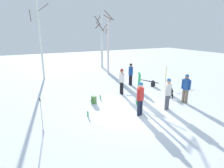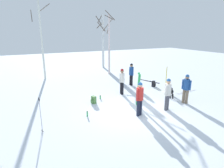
# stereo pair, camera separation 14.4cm
# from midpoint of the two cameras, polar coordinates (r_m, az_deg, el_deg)

# --- Properties ---
(ground_plane) EXTENTS (60.00, 60.00, 0.00)m
(ground_plane) POSITION_cam_midpoint_polar(r_m,az_deg,el_deg) (10.11, 7.35, -8.16)
(ground_plane) COLOR white
(person_0) EXTENTS (0.48, 0.34, 1.72)m
(person_0) POSITION_cam_midpoint_polar(r_m,az_deg,el_deg) (10.33, 16.83, -2.39)
(person_0) COLOR #4C4C56
(person_0) RESTS_ON ground_plane
(person_1) EXTENTS (0.34, 0.52, 1.72)m
(person_1) POSITION_cam_midpoint_polar(r_m,az_deg,el_deg) (14.58, 6.12, 3.34)
(person_1) COLOR black
(person_1) RESTS_ON ground_plane
(person_2) EXTENTS (0.34, 0.48, 1.72)m
(person_2) POSITION_cam_midpoint_polar(r_m,az_deg,el_deg) (11.66, 21.80, -0.83)
(person_2) COLOR #72604C
(person_2) RESTS_ON ground_plane
(person_3) EXTENTS (0.34, 0.52, 1.72)m
(person_3) POSITION_cam_midpoint_polar(r_m,az_deg,el_deg) (12.46, 3.35, 1.29)
(person_3) COLOR black
(person_3) RESTS_ON ground_plane
(person_4) EXTENTS (0.50, 0.34, 1.72)m
(person_4) POSITION_cam_midpoint_polar(r_m,az_deg,el_deg) (9.33, 8.81, -3.82)
(person_4) COLOR #1E2338
(person_4) RESTS_ON ground_plane
(dog) EXTENTS (0.58, 0.74, 0.57)m
(dog) POSITION_cam_midpoint_polar(r_m,az_deg,el_deg) (12.56, 17.83, -2.15)
(dog) COLOR black
(dog) RESTS_ON ground_plane
(ski_pair_planted_0) EXTENTS (0.14, 0.10, 1.77)m
(ski_pair_planted_0) POSITION_cam_midpoint_polar(r_m,az_deg,el_deg) (13.44, 16.28, 1.29)
(ski_pair_planted_0) COLOR yellow
(ski_pair_planted_0) RESTS_ON ground_plane
(ski_pair_planted_1) EXTENTS (0.15, 0.18, 1.90)m
(ski_pair_planted_1) POSITION_cam_midpoint_polar(r_m,az_deg,el_deg) (10.61, 8.32, -1.61)
(ski_pair_planted_1) COLOR green
(ski_pair_planted_1) RESTS_ON ground_plane
(ski_pair_lying_0) EXTENTS (0.79, 1.79, 0.05)m
(ski_pair_lying_0) POSITION_cam_midpoint_polar(r_m,az_deg,el_deg) (16.17, 11.53, 0.80)
(ski_pair_lying_0) COLOR black
(ski_pair_lying_0) RESTS_ON ground_plane
(ski_pair_lying_1) EXTENTS (1.85, 0.33, 0.05)m
(ski_pair_lying_1) POSITION_cam_midpoint_polar(r_m,az_deg,el_deg) (14.15, 21.78, -2.16)
(ski_pair_lying_1) COLOR white
(ski_pair_lying_1) RESTS_ON ground_plane
(ski_poles_0) EXTENTS (0.07, 0.25, 1.51)m
(ski_poles_0) POSITION_cam_midpoint_polar(r_m,az_deg,el_deg) (8.24, -20.24, -8.64)
(ski_poles_0) COLOR #B2B2BC
(ski_poles_0) RESTS_ON ground_plane
(backpack_0) EXTENTS (0.33, 0.30, 0.44)m
(backpack_0) POSITION_cam_midpoint_polar(r_m,az_deg,el_deg) (11.06, -5.19, -4.78)
(backpack_0) COLOR #4C7F3F
(backpack_0) RESTS_ON ground_plane
(backpack_1) EXTENTS (0.34, 0.35, 0.44)m
(backpack_1) POSITION_cam_midpoint_polar(r_m,az_deg,el_deg) (14.68, 12.71, 0.05)
(backpack_1) COLOR black
(backpack_1) RESTS_ON ground_plane
(water_bottle_0) EXTENTS (0.07, 0.07, 0.24)m
(water_bottle_0) POSITION_cam_midpoint_polar(r_m,az_deg,el_deg) (11.77, -3.20, -3.98)
(water_bottle_0) COLOR green
(water_bottle_0) RESTS_ON ground_plane
(water_bottle_1) EXTENTS (0.07, 0.07, 0.28)m
(water_bottle_1) POSITION_cam_midpoint_polar(r_m,az_deg,el_deg) (9.50, -7.03, -8.90)
(water_bottle_1) COLOR green
(water_bottle_1) RESTS_ON ground_plane
(birch_tree_1) EXTENTS (1.53, 1.52, 7.54)m
(birch_tree_1) POSITION_cam_midpoint_polar(r_m,az_deg,el_deg) (17.37, -20.39, 14.01)
(birch_tree_1) COLOR silver
(birch_tree_1) RESTS_ON ground_plane
(birch_tree_2) EXTENTS (1.10, 1.12, 5.86)m
(birch_tree_2) POSITION_cam_midpoint_polar(r_m,az_deg,el_deg) (18.24, -0.64, 12.06)
(birch_tree_2) COLOR silver
(birch_tree_2) RESTS_ON ground_plane
(birch_tree_3) EXTENTS (1.47, 1.46, 5.97)m
(birch_tree_3) POSITION_cam_midpoint_polar(r_m,az_deg,el_deg) (21.82, -2.57, 13.33)
(birch_tree_3) COLOR silver
(birch_tree_3) RESTS_ON ground_plane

